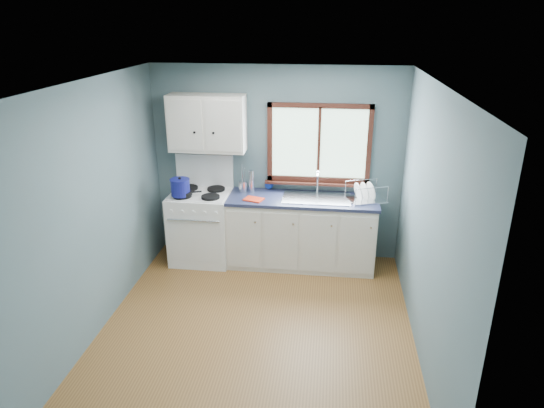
# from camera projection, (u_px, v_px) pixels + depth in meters

# --- Properties ---
(floor) EXTENTS (3.20, 3.60, 0.02)m
(floor) POSITION_uv_depth(u_px,v_px,m) (257.00, 330.00, 5.04)
(floor) COLOR brown
(floor) RESTS_ON ground
(ceiling) EXTENTS (3.20, 3.60, 0.02)m
(ceiling) POSITION_uv_depth(u_px,v_px,m) (253.00, 82.00, 4.13)
(ceiling) COLOR white
(ceiling) RESTS_ON wall_back
(wall_back) EXTENTS (3.20, 0.02, 2.50)m
(wall_back) POSITION_uv_depth(u_px,v_px,m) (277.00, 164.00, 6.26)
(wall_back) COLOR slate
(wall_back) RESTS_ON ground
(wall_front) EXTENTS (3.20, 0.02, 2.50)m
(wall_front) POSITION_uv_depth(u_px,v_px,m) (208.00, 334.00, 2.91)
(wall_front) COLOR slate
(wall_front) RESTS_ON ground
(wall_left) EXTENTS (0.02, 3.60, 2.50)m
(wall_left) POSITION_uv_depth(u_px,v_px,m) (94.00, 210.00, 4.77)
(wall_left) COLOR slate
(wall_left) RESTS_ON ground
(wall_right) EXTENTS (0.02, 3.60, 2.50)m
(wall_right) POSITION_uv_depth(u_px,v_px,m) (430.00, 227.00, 4.40)
(wall_right) COLOR slate
(wall_right) RESTS_ON ground
(gas_range) EXTENTS (0.76, 0.69, 1.36)m
(gas_range) POSITION_uv_depth(u_px,v_px,m) (202.00, 225.00, 6.33)
(gas_range) COLOR white
(gas_range) RESTS_ON floor
(base_cabinets) EXTENTS (1.85, 0.60, 0.88)m
(base_cabinets) POSITION_uv_depth(u_px,v_px,m) (301.00, 235.00, 6.23)
(base_cabinets) COLOR silver
(base_cabinets) RESTS_ON floor
(countertop) EXTENTS (1.89, 0.64, 0.04)m
(countertop) POSITION_uv_depth(u_px,v_px,m) (302.00, 199.00, 6.05)
(countertop) COLOR #1B203A
(countertop) RESTS_ON base_cabinets
(sink) EXTENTS (0.84, 0.46, 0.44)m
(sink) POSITION_uv_depth(u_px,v_px,m) (316.00, 203.00, 6.04)
(sink) COLOR silver
(sink) RESTS_ON countertop
(window) EXTENTS (1.36, 0.10, 1.03)m
(window) POSITION_uv_depth(u_px,v_px,m) (319.00, 149.00, 6.08)
(window) COLOR #9EC6A8
(window) RESTS_ON wall_back
(upper_cabinets) EXTENTS (0.95, 0.35, 0.70)m
(upper_cabinets) POSITION_uv_depth(u_px,v_px,m) (207.00, 123.00, 5.98)
(upper_cabinets) COLOR silver
(upper_cabinets) RESTS_ON wall_back
(skillet) EXTENTS (0.37, 0.30, 0.05)m
(skillet) POSITION_uv_depth(u_px,v_px,m) (183.00, 193.00, 6.03)
(skillet) COLOR black
(skillet) RESTS_ON gas_range
(stockpot) EXTENTS (0.29, 0.29, 0.24)m
(stockpot) POSITION_uv_depth(u_px,v_px,m) (180.00, 187.00, 5.98)
(stockpot) COLOR navy
(stockpot) RESTS_ON gas_range
(utensil_crock) EXTENTS (0.13, 0.13, 0.36)m
(utensil_crock) POSITION_uv_depth(u_px,v_px,m) (243.00, 186.00, 6.23)
(utensil_crock) COLOR silver
(utensil_crock) RESTS_ON countertop
(thermos) EXTENTS (0.07, 0.07, 0.29)m
(thermos) POSITION_uv_depth(u_px,v_px,m) (251.00, 181.00, 6.19)
(thermos) COLOR silver
(thermos) RESTS_ON countertop
(soap_bottle) EXTENTS (0.13, 0.13, 0.27)m
(soap_bottle) POSITION_uv_depth(u_px,v_px,m) (268.00, 180.00, 6.28)
(soap_bottle) COLOR #1538B4
(soap_bottle) RESTS_ON countertop
(dish_towel) EXTENTS (0.27, 0.23, 0.02)m
(dish_towel) POSITION_uv_depth(u_px,v_px,m) (254.00, 199.00, 5.97)
(dish_towel) COLOR red
(dish_towel) RESTS_ON countertop
(dish_rack) EXTENTS (0.53, 0.47, 0.23)m
(dish_rack) POSITION_uv_depth(u_px,v_px,m) (365.00, 195.00, 5.95)
(dish_rack) COLOR silver
(dish_rack) RESTS_ON countertop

